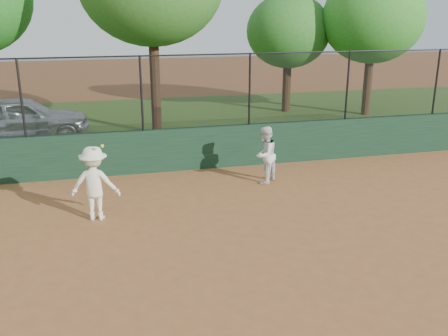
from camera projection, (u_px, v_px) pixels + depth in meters
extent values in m
plane|color=#9D5E32|center=(210.00, 277.00, 8.46)|extent=(80.00, 80.00, 0.00)
cube|color=#1A3923|center=(162.00, 150.00, 13.82)|extent=(26.00, 0.20, 1.20)
cube|color=#30531A|center=(143.00, 125.00, 19.54)|extent=(36.00, 12.00, 0.01)
imported|color=silver|center=(21.00, 119.00, 17.05)|extent=(4.60, 2.10, 1.53)
imported|color=white|center=(265.00, 155.00, 12.87)|extent=(0.92, 0.91, 1.49)
imported|color=white|center=(95.00, 183.00, 10.58)|extent=(1.16, 0.84, 1.61)
sphere|color=#B6D52F|center=(102.00, 146.00, 10.06)|extent=(0.07, 0.07, 0.07)
cube|color=black|center=(160.00, 93.00, 13.33)|extent=(26.00, 0.02, 2.00)
cylinder|color=black|center=(159.00, 56.00, 13.04)|extent=(26.00, 0.04, 0.04)
cylinder|color=black|center=(21.00, 98.00, 12.52)|extent=(0.06, 0.06, 2.00)
cylinder|color=black|center=(141.00, 94.00, 13.22)|extent=(0.06, 0.06, 2.00)
cylinder|color=black|center=(250.00, 89.00, 13.92)|extent=(0.06, 0.06, 2.00)
cylinder|color=black|center=(347.00, 86.00, 14.62)|extent=(0.06, 0.06, 2.00)
cylinder|color=black|center=(436.00, 82.00, 15.32)|extent=(0.06, 0.06, 2.00)
cylinder|color=#462A19|center=(155.00, 88.00, 17.79)|extent=(0.36, 0.36, 3.30)
cylinder|color=#402815|center=(286.00, 88.00, 21.88)|extent=(0.36, 0.36, 2.06)
ellipsoid|color=#2A6320|center=(289.00, 31.00, 21.15)|extent=(3.60, 3.28, 3.11)
cylinder|color=#4A2E1A|center=(367.00, 87.00, 21.19)|extent=(0.36, 0.36, 2.36)
ellipsoid|color=#2E7421|center=(373.00, 18.00, 20.33)|extent=(4.24, 3.85, 3.66)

